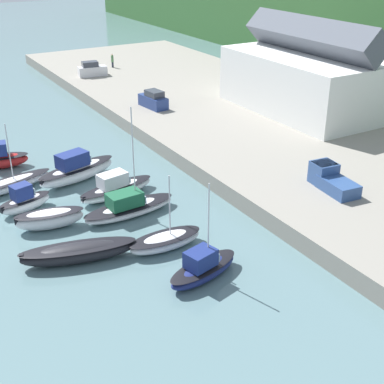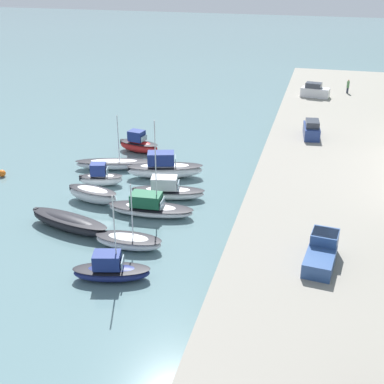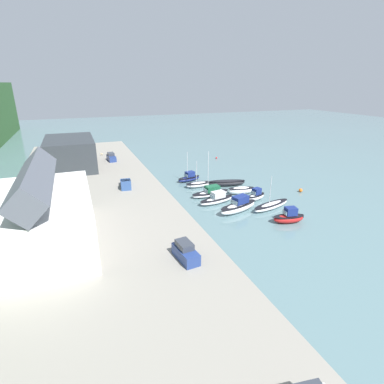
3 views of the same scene
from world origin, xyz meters
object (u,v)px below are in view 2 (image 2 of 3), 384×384
at_px(moored_boat_9, 69,223).
at_px(parked_car_0, 312,130).
at_px(parked_car_2, 315,91).
at_px(moored_boat_7, 101,177).
at_px(moored_boat_3, 129,241).
at_px(moored_boat_1, 167,191).
at_px(moored_boat_2, 150,207).
at_px(moored_boat_5, 138,144).
at_px(person_on_quay, 348,86).
at_px(moored_boat_8, 93,194).
at_px(mooring_buoy_0, 2,173).
at_px(moored_boat_6, 114,164).
at_px(moored_boat_4, 111,270).
at_px(moored_boat_0, 164,168).
at_px(pickup_truck_0, 322,251).

height_order(moored_boat_9, parked_car_0, parked_car_0).
bearing_deg(parked_car_2, moored_boat_7, -20.33).
relative_size(moored_boat_3, parked_car_2, 1.29).
distance_m(moored_boat_1, parked_car_2, 39.25).
relative_size(moored_boat_1, moored_boat_2, 0.82).
height_order(moored_boat_5, parked_car_0, parked_car_0).
distance_m(moored_boat_9, person_on_quay, 54.55).
height_order(moored_boat_8, moored_boat_9, moored_boat_8).
distance_m(moored_boat_8, mooring_buoy_0, 12.52).
bearing_deg(moored_boat_7, moored_boat_6, 169.36).
relative_size(moored_boat_9, person_on_quay, 3.91).
height_order(moored_boat_4, moored_boat_5, moored_boat_4).
bearing_deg(moored_boat_0, parked_car_0, 115.25).
distance_m(moored_boat_4, person_on_quay, 57.99).
distance_m(moored_boat_0, parked_car_2, 35.30).
bearing_deg(moored_boat_6, moored_boat_8, -6.40).
relative_size(moored_boat_1, moored_boat_7, 1.57).
bearing_deg(parked_car_0, moored_boat_2, -127.84).
distance_m(moored_boat_3, parked_car_0, 30.60).
xyz_separation_m(moored_boat_3, parked_car_0, (-27.59, 13.10, 1.84)).
relative_size(moored_boat_3, moored_boat_5, 1.06).
bearing_deg(moored_boat_7, moored_boat_1, 64.96).
bearing_deg(moored_boat_2, person_on_quay, 155.02).
relative_size(moored_boat_4, pickup_truck_0, 1.38).
height_order(moored_boat_0, moored_boat_6, moored_boat_6).
relative_size(moored_boat_7, parked_car_0, 1.08).
bearing_deg(moored_boat_7, moored_boat_8, -2.37).
bearing_deg(person_on_quay, parked_car_2, -53.00).
height_order(moored_boat_2, person_on_quay, moored_boat_2).
bearing_deg(moored_boat_5, moored_boat_2, 34.24).
distance_m(moored_boat_2, moored_boat_4, 10.66).
bearing_deg(moored_boat_8, moored_boat_9, 14.25).
bearing_deg(pickup_truck_0, moored_boat_1, 151.25).
xyz_separation_m(moored_boat_0, moored_boat_8, (7.52, -4.87, -0.24)).
xyz_separation_m(moored_boat_3, moored_boat_4, (4.63, 0.36, 0.20)).
relative_size(moored_boat_3, parked_car_0, 1.30).
bearing_deg(parked_car_2, moored_boat_9, -13.73).
distance_m(moored_boat_0, moored_boat_3, 14.80).
distance_m(moored_boat_1, moored_boat_7, 7.68).
relative_size(moored_boat_5, moored_boat_7, 1.13).
relative_size(moored_boat_5, pickup_truck_0, 1.09).
xyz_separation_m(moored_boat_1, moored_boat_9, (8.24, -6.40, -0.10)).
bearing_deg(moored_boat_8, parked_car_2, 165.89).
relative_size(parked_car_2, pickup_truck_0, 0.90).
height_order(moored_boat_3, parked_car_0, moored_boat_3).
bearing_deg(moored_boat_9, moored_boat_3, 90.00).
distance_m(moored_boat_4, parked_car_2, 53.14).
distance_m(moored_boat_6, moored_boat_7, 4.55).
distance_m(moored_boat_4, moored_boat_5, 27.06).
bearing_deg(moored_boat_0, moored_boat_4, -10.82).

